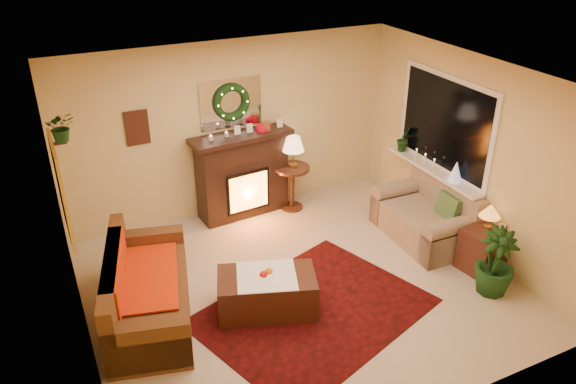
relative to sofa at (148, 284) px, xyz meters
name	(u,v)px	position (x,y,z in m)	size (l,w,h in m)	color
floor	(300,285)	(1.79, -0.25, -0.43)	(5.00, 5.00, 0.00)	beige
ceiling	(303,81)	(1.79, -0.25, 2.17)	(5.00, 5.00, 0.00)	white
wall_back	(232,129)	(1.79, 2.00, 0.87)	(5.00, 5.00, 0.00)	#EFD88C
wall_front	(426,307)	(1.79, -2.50, 0.87)	(5.00, 5.00, 0.00)	#EFD88C
wall_left	(71,245)	(-0.71, -0.25, 0.87)	(4.50, 4.50, 0.00)	#EFD88C
wall_right	(471,155)	(4.29, -0.25, 0.87)	(4.50, 4.50, 0.00)	#EFD88C
area_rug	(314,311)	(1.71, -0.78, -0.42)	(2.51, 1.88, 0.01)	#5C1B10
sofa	(148,284)	(0.00, 0.00, 0.00)	(0.86, 1.95, 0.84)	brown
red_throw	(141,277)	(-0.04, 0.13, 0.02)	(0.81, 1.32, 0.02)	red
fireplace	(243,180)	(1.85, 1.79, 0.12)	(1.33, 0.42, 1.22)	black
poinsettia	(262,130)	(2.18, 1.78, 0.87)	(0.20, 0.20, 0.20)	red
mantel_candle_a	(211,142)	(1.39, 1.73, 0.83)	(0.06, 0.06, 0.19)	silver
mantel_candle_b	(227,138)	(1.63, 1.78, 0.83)	(0.06, 0.06, 0.18)	beige
mantel_mirror	(231,103)	(1.79, 1.98, 1.27)	(0.92, 0.02, 0.72)	white
wreath	(232,103)	(1.79, 1.94, 1.29)	(0.55, 0.55, 0.11)	#194719
wall_art	(137,128)	(0.44, 1.98, 1.12)	(0.32, 0.03, 0.48)	#381E11
gold_mirror	(61,190)	(-0.69, 0.05, 1.32)	(0.03, 0.84, 1.00)	gold
hanging_plant	(64,141)	(-0.55, 0.80, 1.54)	(0.33, 0.28, 0.36)	#194719
loveseat	(424,212)	(3.85, 0.01, -0.01)	(0.84, 1.45, 0.84)	#837158
window_frame	(445,124)	(4.28, 0.30, 1.12)	(0.03, 1.86, 1.36)	white
window_glass	(444,124)	(4.26, 0.30, 1.12)	(0.02, 1.70, 1.22)	black
window_sill	(433,170)	(4.17, 0.30, 0.44)	(0.22, 1.86, 0.04)	white
mini_tree	(456,171)	(4.18, -0.14, 0.61)	(0.19, 0.19, 0.28)	silver
sill_plant	(404,139)	(4.18, 1.03, 0.65)	(0.28, 0.22, 0.50)	#25612A
side_table_round	(292,189)	(2.58, 1.59, -0.11)	(0.54, 0.54, 0.70)	black
lamp_cream	(293,156)	(2.60, 1.59, 0.45)	(0.33, 0.33, 0.50)	#F2BF8E
end_table_square	(482,251)	(4.05, -0.95, -0.16)	(0.47, 0.47, 0.57)	black
lamp_tiffany	(489,218)	(4.09, -0.92, 0.31)	(0.27, 0.27, 0.39)	orange
coffee_table	(267,295)	(1.24, -0.49, -0.22)	(1.12, 0.61, 0.47)	black
fruit_bowl	(267,277)	(1.25, -0.48, 0.02)	(0.25, 0.25, 0.06)	beige
floor_palm	(496,261)	(3.84, -1.36, 0.02)	(1.42, 1.42, 2.54)	black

